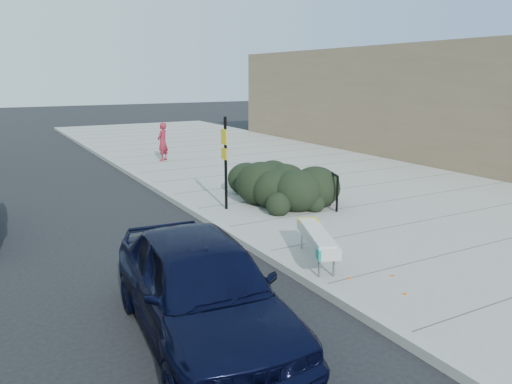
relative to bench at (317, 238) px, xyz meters
The scene contains 9 objects.
ground 1.33m from the bench, 121.11° to the left, with size 120.00×120.00×0.00m, color black.
sidewalk_near 7.83m from the bench, 50.14° to the left, with size 11.20×50.00×0.15m, color gray.
curb_near 6.05m from the bench, 95.70° to the left, with size 0.22×50.00×0.17m, color #9E9E99.
bench is the anchor object (origin of this frame).
bike_rack 4.19m from the bench, 47.47° to the left, with size 0.29×0.66×1.02m.
sign_post 4.65m from the bench, 87.66° to the left, with size 0.10×0.30×2.58m.
hedge 5.39m from the bench, 67.72° to the left, with size 1.93×3.85×1.45m, color black.
sedan_navy 3.40m from the bench, 155.79° to the right, with size 1.89×4.70×1.60m, color black.
pedestrian 13.36m from the bench, 84.05° to the left, with size 0.61×0.40×1.67m, color maroon.
Camera 1 is at (-5.12, -8.66, 3.81)m, focal length 35.00 mm.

